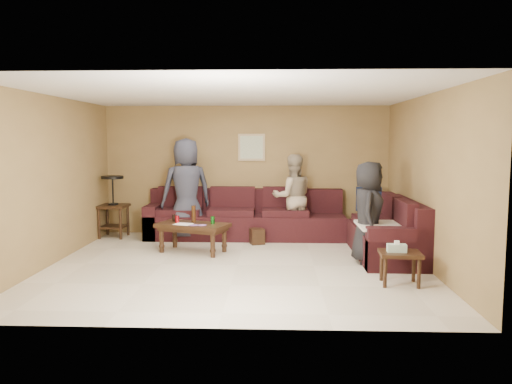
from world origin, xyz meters
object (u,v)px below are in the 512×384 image
coffee_table (193,228)px  side_table_right (399,256)px  person_left (186,189)px  person_middle (293,197)px  person_right (368,212)px  waste_bin (257,236)px  sectional_sofa (289,226)px  end_table_left (113,205)px

coffee_table → side_table_right: 3.42m
person_left → side_table_right: bearing=115.6°
coffee_table → person_middle: size_ratio=0.81×
person_left → person_right: bearing=128.1°
waste_bin → person_left: 1.59m
person_middle → person_right: 2.04m
sectional_sofa → person_right: size_ratio=3.04×
end_table_left → person_left: bearing=-6.0°
sectional_sofa → person_left: size_ratio=2.48×
end_table_left → waste_bin: size_ratio=4.21×
waste_bin → sectional_sofa: bearing=1.7°
side_table_right → person_right: size_ratio=0.37×
side_table_right → person_middle: (-1.27, 2.88, 0.42)m
side_table_right → person_right: (-0.19, 1.15, 0.39)m
coffee_table → waste_bin: 1.27m
waste_bin → person_right: bearing=-36.4°
end_table_left → person_right: (4.47, -1.79, 0.15)m
person_left → coffee_table: bearing=81.6°
person_left → person_middle: bearing=159.2°
end_table_left → person_left: size_ratio=0.62×
waste_bin → person_middle: (0.64, 0.47, 0.65)m
coffee_table → person_middle: bearing=34.5°
sectional_sofa → coffee_table: size_ratio=3.64×
side_table_right → person_right: person_right is taller
sectional_sofa → coffee_table: (-1.60, -0.70, 0.08)m
coffee_table → end_table_left: (-1.71, 1.20, 0.20)m
person_left → person_right: size_ratio=1.23×
coffee_table → person_right: (2.75, -0.58, 0.36)m
end_table_left → waste_bin: (2.75, -0.52, -0.47)m
person_left → end_table_left: bearing=-29.6°
sectional_sofa → end_table_left: (-3.32, 0.50, 0.29)m
sectional_sofa → side_table_right: 2.78m
waste_bin → person_middle: 1.03m
waste_bin → person_middle: size_ratio=0.18×
waste_bin → person_left: (-1.32, 0.37, 0.80)m
waste_bin → person_right: 2.22m
waste_bin → coffee_table: bearing=-146.5°
end_table_left → side_table_right: size_ratio=2.05×
end_table_left → coffee_table: bearing=-35.1°
coffee_table → person_middle: (1.68, 1.15, 0.38)m
coffee_table → person_left: bearing=105.3°
side_table_right → end_table_left: bearing=147.8°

